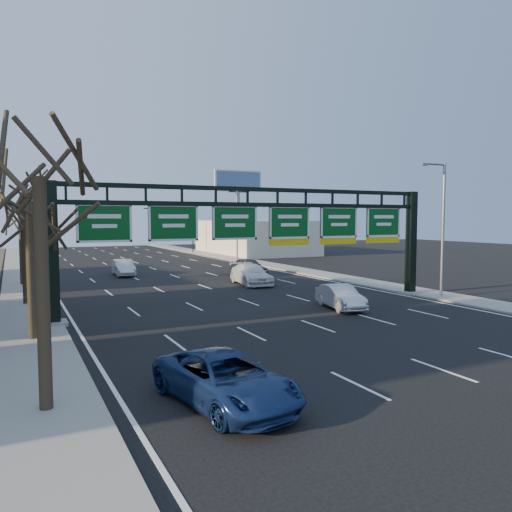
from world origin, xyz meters
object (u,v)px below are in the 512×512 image
car_white_wagon (251,274)px  car_blue_suv (225,379)px  car_silver_sedan (340,297)px  sign_gantry (265,230)px

car_white_wagon → car_blue_suv: bearing=-111.4°
car_blue_suv → car_silver_sedan: car_blue_suv is taller
car_blue_suv → car_silver_sedan: size_ratio=1.24×
sign_gantry → car_blue_suv: (-8.29, -13.62, -3.89)m
car_silver_sedan → sign_gantry: bearing=156.0°
sign_gantry → car_silver_sedan: (3.71, -2.54, -3.92)m
sign_gantry → car_white_wagon: bearing=69.0°
car_white_wagon → car_silver_sedan: bearing=-84.1°
car_silver_sedan → car_white_wagon: (-0.00, 12.22, 0.10)m
car_blue_suv → car_silver_sedan: (12.01, 11.08, -0.03)m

